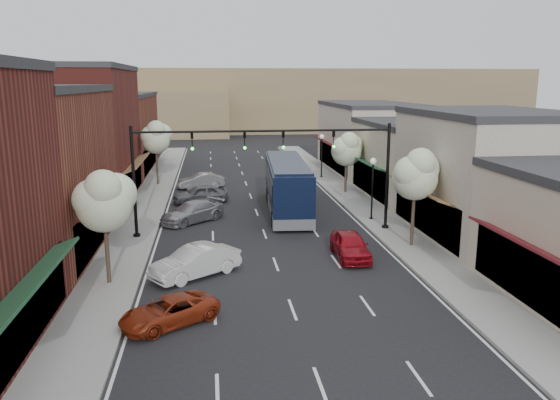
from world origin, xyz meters
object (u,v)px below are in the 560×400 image
object	(u,v)px
coach_bus	(287,185)
parked_car_d	(200,194)
tree_left_near	(104,199)
parked_car_a	(169,311)
tree_right_near	(416,173)
lamp_post_near	(373,179)
signal_mast_left	(173,164)
parked_car_b	(195,262)
parked_car_e	(201,181)
signal_mast_right	(352,161)
tree_right_far	(347,148)
tree_left_far	(156,137)
parked_car_c	(192,212)
red_hatchback	(350,245)
lamp_post_far	(322,149)

from	to	relation	value
coach_bus	parked_car_d	size ratio (longest dim) A/B	2.90
tree_left_near	parked_car_a	xyz separation A→B (m)	(3.12, -4.75, -3.66)
tree_right_near	lamp_post_near	distance (m)	6.74
signal_mast_left	parked_car_b	size ratio (longest dim) A/B	1.76
signal_mast_left	parked_car_a	world-z (taller)	signal_mast_left
parked_car_a	parked_car_e	distance (m)	28.90
signal_mast_right	parked_car_a	size ratio (longest dim) A/B	2.04
tree_right_far	coach_bus	bearing A→B (deg)	-135.73
signal_mast_right	tree_left_far	world-z (taller)	signal_mast_right
signal_mast_left	parked_car_a	distance (m)	13.44
signal_mast_right	parked_car_b	distance (m)	12.84
parked_car_c	tree_right_far	bearing A→B (deg)	80.04
tree_right_far	parked_car_b	size ratio (longest dim) A/B	1.16
red_hatchback	parked_car_e	size ratio (longest dim) A/B	1.02
lamp_post_far	parked_car_d	bearing A→B (deg)	-139.59
tree_right_near	coach_bus	size ratio (longest dim) A/B	0.47
tree_right_far	parked_car_e	bearing A→B (deg)	161.85
tree_right_far	tree_left_near	bearing A→B (deg)	-129.69
lamp_post_near	tree_left_far	bearing A→B (deg)	136.11
signal_mast_right	tree_left_far	bearing A→B (deg)	127.71
red_hatchback	parked_car_c	distance (m)	12.75
tree_left_far	parked_car_b	distance (m)	25.87
tree_right_near	lamp_post_far	bearing A→B (deg)	91.30
lamp_post_near	red_hatchback	bearing A→B (deg)	-114.34
coach_bus	parked_car_b	bearing A→B (deg)	-112.27
tree_left_near	parked_car_c	size ratio (longest dim) A/B	1.16
tree_left_near	red_hatchback	size ratio (longest dim) A/B	1.33
parked_car_b	parked_car_c	bearing A→B (deg)	146.67
lamp_post_near	parked_car_d	distance (m)	14.22
tree_left_near	coach_bus	xyz separation A→B (m)	(10.56, 14.11, -2.22)
tree_left_far	lamp_post_near	bearing A→B (deg)	-43.89
tree_right_far	signal_mast_right	bearing A→B (deg)	-102.85
parked_car_a	parked_car_b	world-z (taller)	parked_car_b
coach_bus	tree_right_far	bearing A→B (deg)	47.94
tree_left_far	parked_car_e	distance (m)	5.88
lamp_post_near	parked_car_a	size ratio (longest dim) A/B	1.10
parked_car_d	tree_right_far	bearing A→B (deg)	88.45
red_hatchback	parked_car_c	world-z (taller)	red_hatchback
tree_right_far	parked_car_a	size ratio (longest dim) A/B	1.35
signal_mast_right	tree_left_far	distance (m)	22.68
lamp_post_near	coach_bus	distance (m)	6.62
tree_right_near	red_hatchback	world-z (taller)	tree_right_near
red_hatchback	parked_car_b	distance (m)	8.63
tree_right_near	parked_car_e	size ratio (longest dim) A/B	1.41
tree_left_near	tree_left_far	size ratio (longest dim) A/B	0.93
tree_right_far	lamp_post_far	bearing A→B (deg)	93.88
signal_mast_right	signal_mast_left	size ratio (longest dim) A/B	1.00
tree_right_near	parked_car_a	bearing A→B (deg)	-147.02
tree_left_far	parked_car_b	size ratio (longest dim) A/B	1.31
signal_mast_left	parked_car_c	distance (m)	5.47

